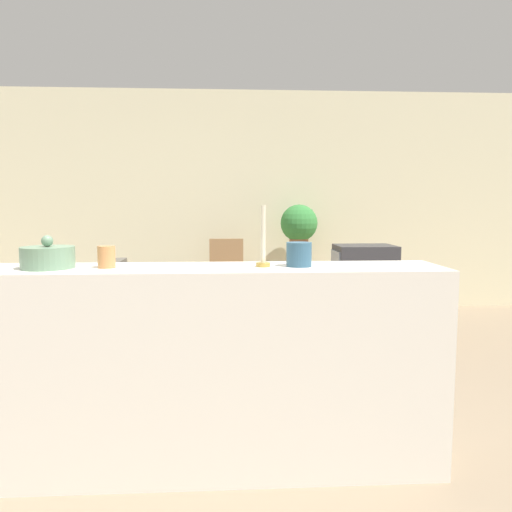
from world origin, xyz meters
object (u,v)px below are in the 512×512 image
object	(u,v)px
television	(364,270)
wooden_chair	(227,276)
couch	(131,330)
potted_plant	(299,225)
decorative_bowl	(48,257)

from	to	relation	value
television	wooden_chair	world-z (taller)	television
couch	television	world-z (taller)	television
television	wooden_chair	size ratio (longest dim) A/B	0.60
wooden_chair	potted_plant	xyz separation A→B (m)	(0.86, 0.13, 0.59)
wooden_chair	potted_plant	world-z (taller)	potted_plant
television	decorative_bowl	bearing A→B (deg)	-135.07
wooden_chair	television	bearing A→B (deg)	-42.91
potted_plant	decorative_bowl	distance (m)	3.85
couch	potted_plant	distance (m)	2.54
wooden_chair	potted_plant	size ratio (longest dim) A/B	1.73
couch	wooden_chair	distance (m)	1.82
couch	potted_plant	bearing A→B (deg)	46.94
wooden_chair	decorative_bowl	world-z (taller)	decorative_bowl
television	wooden_chair	xyz separation A→B (m)	(-1.28, 1.19, -0.22)
couch	decorative_bowl	distance (m)	1.86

